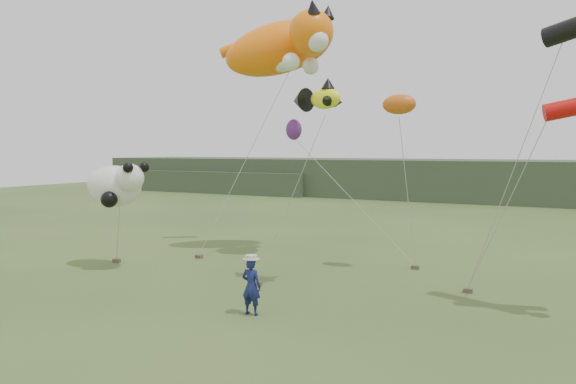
# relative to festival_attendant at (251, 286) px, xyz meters

# --- Properties ---
(ground) EXTENTS (120.00, 120.00, 0.00)m
(ground) POSITION_rel_festival_attendant_xyz_m (-0.05, -0.03, -0.88)
(ground) COLOR #385123
(ground) RESTS_ON ground
(headland) EXTENTS (90.00, 13.00, 4.00)m
(headland) POSITION_rel_festival_attendant_xyz_m (-3.16, 44.66, 1.04)
(headland) COLOR #2D3D28
(headland) RESTS_ON ground
(festival_attendant) EXTENTS (0.65, 0.44, 1.76)m
(festival_attendant) POSITION_rel_festival_attendant_xyz_m (0.00, 0.00, 0.00)
(festival_attendant) COLOR navy
(festival_attendant) RESTS_ON ground
(sandbag_anchors) EXTENTS (15.26, 5.85, 0.16)m
(sandbag_anchors) POSITION_rel_festival_attendant_xyz_m (-2.01, 5.68, -0.80)
(sandbag_anchors) COLOR brown
(sandbag_anchors) RESTS_ON ground
(cat_kite) EXTENTS (7.34, 5.56, 3.92)m
(cat_kite) POSITION_rel_festival_attendant_xyz_m (-4.11, 9.94, 9.21)
(cat_kite) COLOR orange
(cat_kite) RESTS_ON ground
(fish_kite) EXTENTS (2.43, 1.61, 1.19)m
(fish_kite) POSITION_rel_festival_attendant_xyz_m (0.07, 4.48, 6.06)
(fish_kite) COLOR #F9FF18
(fish_kite) RESTS_ON ground
(panda_kite) EXTENTS (3.12, 2.02, 1.94)m
(panda_kite) POSITION_rel_festival_attendant_xyz_m (-8.73, 3.24, 2.67)
(panda_kite) COLOR white
(panda_kite) RESTS_ON ground
(misc_kites) EXTENTS (7.14, 2.90, 1.79)m
(misc_kites) POSITION_rel_festival_attendant_xyz_m (0.02, 9.00, 5.74)
(misc_kites) COLOR #CF5714
(misc_kites) RESTS_ON ground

